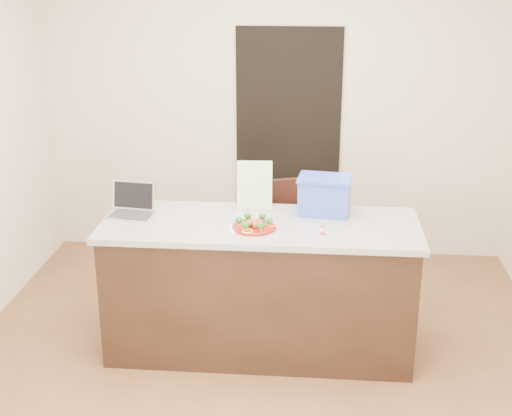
# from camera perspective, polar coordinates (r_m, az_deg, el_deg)

# --- Properties ---
(ground) EXTENTS (4.00, 4.00, 0.00)m
(ground) POSITION_cam_1_polar(r_m,az_deg,el_deg) (4.80, 0.06, -12.59)
(ground) COLOR brown
(ground) RESTS_ON ground
(room_shell) EXTENTS (4.00, 4.00, 4.00)m
(room_shell) POSITION_cam_1_polar(r_m,az_deg,el_deg) (4.16, 0.06, 6.61)
(room_shell) COLOR white
(room_shell) RESTS_ON ground
(doorway) EXTENTS (0.90, 0.02, 2.00)m
(doorway) POSITION_cam_1_polar(r_m,az_deg,el_deg) (6.22, 2.58, 5.14)
(doorway) COLOR black
(doorway) RESTS_ON ground
(island) EXTENTS (2.06, 0.76, 0.92)m
(island) POSITION_cam_1_polar(r_m,az_deg,el_deg) (4.79, 0.32, -6.31)
(island) COLOR black
(island) RESTS_ON ground
(plate) EXTENTS (0.28, 0.28, 0.02)m
(plate) POSITION_cam_1_polar(r_m,az_deg,el_deg) (4.51, -0.15, -1.52)
(plate) COLOR maroon
(plate) RESTS_ON island
(meatballs) EXTENTS (0.11, 0.11, 0.04)m
(meatballs) POSITION_cam_1_polar(r_m,az_deg,el_deg) (4.50, -0.12, -1.19)
(meatballs) COLOR brown
(meatballs) RESTS_ON plate
(broccoli) EXTENTS (0.24, 0.21, 0.04)m
(broccoli) POSITION_cam_1_polar(r_m,az_deg,el_deg) (4.49, -0.15, -1.00)
(broccoli) COLOR #134A15
(broccoli) RESTS_ON plate
(pepper_rings) EXTENTS (0.25, 0.25, 0.01)m
(pepper_rings) POSITION_cam_1_polar(r_m,az_deg,el_deg) (4.50, -0.15, -1.41)
(pepper_rings) COLOR yellow
(pepper_rings) RESTS_ON plate
(napkin) EXTENTS (0.17, 0.17, 0.01)m
(napkin) POSITION_cam_1_polar(r_m,az_deg,el_deg) (4.51, -1.26, -1.63)
(napkin) COLOR white
(napkin) RESTS_ON island
(fork) EXTENTS (0.06, 0.13, 0.00)m
(fork) POSITION_cam_1_polar(r_m,az_deg,el_deg) (4.51, -1.51, -1.53)
(fork) COLOR silver
(fork) RESTS_ON napkin
(knife) EXTENTS (0.05, 0.19, 0.01)m
(knife) POSITION_cam_1_polar(r_m,az_deg,el_deg) (4.49, -0.91, -1.64)
(knife) COLOR silver
(knife) RESTS_ON napkin
(yogurt_bottle) EXTENTS (0.03, 0.03, 0.07)m
(yogurt_bottle) POSITION_cam_1_polar(r_m,az_deg,el_deg) (4.40, 5.36, -1.92)
(yogurt_bottle) COLOR beige
(yogurt_bottle) RESTS_ON island
(laptop) EXTENTS (0.32, 0.27, 0.21)m
(laptop) POSITION_cam_1_polar(r_m,az_deg,el_deg) (4.82, -9.90, 0.19)
(laptop) COLOR #B8B8BD
(laptop) RESTS_ON island
(leaflet) EXTENTS (0.24, 0.07, 0.34)m
(leaflet) POSITION_cam_1_polar(r_m,az_deg,el_deg) (4.80, -0.12, 1.80)
(leaflet) COLOR white
(leaflet) RESTS_ON island
(blue_box) EXTENTS (0.38, 0.29, 0.25)m
(blue_box) POSITION_cam_1_polar(r_m,az_deg,el_deg) (4.76, 5.51, 1.03)
(blue_box) COLOR #3248B5
(blue_box) RESTS_ON island
(chair) EXTENTS (0.55, 0.56, 0.99)m
(chair) POSITION_cam_1_polar(r_m,az_deg,el_deg) (5.34, 3.23, -2.33)
(chair) COLOR black
(chair) RESTS_ON ground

